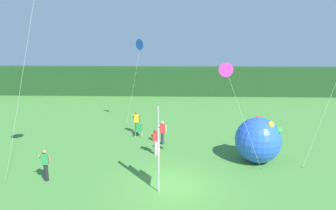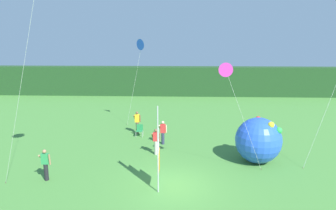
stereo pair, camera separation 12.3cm
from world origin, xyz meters
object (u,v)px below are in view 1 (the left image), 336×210
object	(u,v)px
inflatable_balloon	(258,140)
kite_blue_delta_1	(141,45)
banner_flag	(159,150)
person_far_right	(45,164)
person_far_left	(162,132)
person_mid_field	(156,141)
folding_chair	(139,130)
person_near_banner	(137,122)
kite_magenta_delta_0	(226,70)

from	to	relation	value
inflatable_balloon	kite_blue_delta_1	world-z (taller)	kite_blue_delta_1
banner_flag	person_far_right	size ratio (longest dim) A/B	2.52
person_far_left	inflatable_balloon	world-z (taller)	inflatable_balloon
person_mid_field	inflatable_balloon	world-z (taller)	inflatable_balloon
person_far_right	folding_chair	bearing A→B (deg)	63.02
person_near_banner	kite_blue_delta_1	bearing A→B (deg)	83.33
person_near_banner	person_far_left	xyz separation A→B (m)	(2.13, -2.40, -0.05)
person_far_left	folding_chair	bearing A→B (deg)	137.23
banner_flag	person_mid_field	bearing A→B (deg)	96.11
person_mid_field	kite_blue_delta_1	size ratio (longest dim) A/B	0.23
folding_chair	kite_blue_delta_1	size ratio (longest dim) A/B	0.12
kite_blue_delta_1	folding_chair	bearing A→B (deg)	-89.00
folding_chair	kite_blue_delta_1	bearing A→B (deg)	91.00
person_near_banner	kite_magenta_delta_0	bearing A→B (deg)	-54.51
kite_magenta_delta_0	banner_flag	bearing A→B (deg)	-159.28
person_far_left	kite_magenta_delta_0	bearing A→B (deg)	-57.60
banner_flag	person_mid_field	xyz separation A→B (m)	(-0.49, 4.59, -1.12)
banner_flag	person_far_left	xyz separation A→B (m)	(-0.17, 6.57, -1.14)
person_far_right	person_near_banner	bearing A→B (deg)	66.47
person_far_right	kite_magenta_delta_0	xyz separation A→B (m)	(9.11, 0.49, 4.80)
banner_flag	kite_magenta_delta_0	distance (m)	5.04
person_far_right	kite_magenta_delta_0	world-z (taller)	kite_magenta_delta_0
person_near_banner	folding_chair	bearing A→B (deg)	-68.56
person_far_right	kite_magenta_delta_0	size ratio (longest dim) A/B	0.28
person_far_left	banner_flag	bearing A→B (deg)	-88.54
kite_blue_delta_1	person_near_banner	bearing A→B (deg)	-96.67
folding_chair	kite_magenta_delta_0	world-z (taller)	kite_magenta_delta_0
person_far_left	inflatable_balloon	size ratio (longest dim) A/B	0.61
person_far_left	inflatable_balloon	xyz separation A→B (m)	(5.80, -2.96, 0.48)
inflatable_balloon	kite_magenta_delta_0	xyz separation A→B (m)	(-2.41, -2.39, 4.33)
person_near_banner	person_mid_field	distance (m)	4.74
inflatable_balloon	kite_magenta_delta_0	size ratio (longest dim) A/B	0.44
folding_chair	person_near_banner	bearing A→B (deg)	111.44
banner_flag	person_far_right	distance (m)	6.04
person_far_left	person_far_right	distance (m)	8.17
banner_flag	kite_magenta_delta_0	size ratio (longest dim) A/B	0.69
banner_flag	person_mid_field	size ratio (longest dim) A/B	2.50
person_mid_field	folding_chair	distance (m)	4.03
person_near_banner	folding_chair	distance (m)	0.84
person_near_banner	kite_blue_delta_1	xyz separation A→B (m)	(0.22, 1.88, 5.83)
folding_chair	person_far_left	bearing A→B (deg)	-42.77
person_near_banner	kite_blue_delta_1	size ratio (longest dim) A/B	0.24
person_near_banner	folding_chair	world-z (taller)	person_near_banner
person_near_banner	inflatable_balloon	size ratio (longest dim) A/B	0.65
person_mid_field	kite_blue_delta_1	world-z (taller)	kite_blue_delta_1
inflatable_balloon	folding_chair	distance (m)	9.03
inflatable_balloon	folding_chair	xyz separation A→B (m)	(-7.67, 4.68, -0.85)
person_far_right	folding_chair	world-z (taller)	person_far_right
banner_flag	kite_blue_delta_1	distance (m)	12.02
person_mid_field	person_far_left	size ratio (longest dim) A/B	1.02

